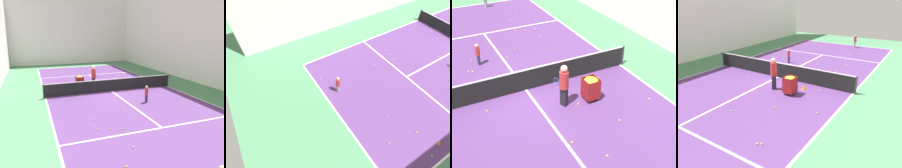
# 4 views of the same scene
# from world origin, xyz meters

# --- Properties ---
(ground_plane) EXTENTS (34.74, 34.74, 0.00)m
(ground_plane) POSITION_xyz_m (0.00, 0.00, 0.00)
(ground_plane) COLOR #477F56
(court_playing_area) EXTENTS (9.58, 24.41, 0.00)m
(court_playing_area) POSITION_xyz_m (0.00, 0.00, 0.00)
(court_playing_area) COLOR #563370
(court_playing_area) RESTS_ON ground
(line_baseline_near) EXTENTS (9.58, 0.10, 0.00)m
(line_baseline_near) POSITION_xyz_m (0.00, -12.21, 0.01)
(line_baseline_near) COLOR white
(line_baseline_near) RESTS_ON ground
(line_sideline_left) EXTENTS (0.10, 24.41, 0.00)m
(line_sideline_left) POSITION_xyz_m (-4.79, 0.00, 0.01)
(line_sideline_left) COLOR white
(line_sideline_left) RESTS_ON ground
(line_sideline_right) EXTENTS (0.10, 24.41, 0.00)m
(line_sideline_right) POSITION_xyz_m (4.79, 0.00, 0.01)
(line_sideline_right) COLOR white
(line_sideline_right) RESTS_ON ground
(line_service_near) EXTENTS (9.58, 0.10, 0.00)m
(line_service_near) POSITION_xyz_m (0.00, -6.71, 0.01)
(line_service_near) COLOR white
(line_service_near) RESTS_ON ground
(line_service_far) EXTENTS (9.58, 0.10, 0.00)m
(line_service_far) POSITION_xyz_m (0.00, 6.71, 0.01)
(line_service_far) COLOR white
(line_service_far) RESTS_ON ground
(line_centre_service) EXTENTS (0.10, 13.43, 0.00)m
(line_centre_service) POSITION_xyz_m (0.00, 0.00, 0.01)
(line_centre_service) COLOR white
(line_centre_service) RESTS_ON ground
(hall_enclosure_right) EXTENTS (0.15, 31.04, 9.00)m
(hall_enclosure_right) POSITION_xyz_m (8.02, 0.00, 4.50)
(hall_enclosure_right) COLOR silver
(hall_enclosure_right) RESTS_ON ground
(tennis_net) EXTENTS (9.88, 0.10, 0.97)m
(tennis_net) POSITION_xyz_m (0.00, 0.00, 0.50)
(tennis_net) COLOR #2D2D33
(tennis_net) RESTS_ON ground
(player_near_baseline) EXTENTS (0.44, 0.55, 1.26)m
(player_near_baseline) POSITION_xyz_m (-1.40, -11.31, 0.72)
(player_near_baseline) COLOR gray
(player_near_baseline) RESTS_ON ground
(coach_at_net) EXTENTS (0.45, 0.68, 1.74)m
(coach_at_net) POSITION_xyz_m (-0.93, 1.67, 1.00)
(coach_at_net) COLOR black
(coach_at_net) RESTS_ON ground
(child_midcourt) EXTENTS (0.24, 0.24, 1.08)m
(child_midcourt) POSITION_xyz_m (1.17, -3.09, 0.62)
(child_midcourt) COLOR #2D3351
(child_midcourt) RESTS_ON ground
(ball_cart) EXTENTS (0.56, 0.59, 0.97)m
(ball_cart) POSITION_xyz_m (-2.04, 1.80, 0.68)
(ball_cart) COLOR maroon
(ball_cart) RESTS_ON ground
(training_cone_0) EXTENTS (0.25, 0.25, 0.28)m
(training_cone_0) POSITION_xyz_m (-2.33, 0.86, 0.14)
(training_cone_0) COLOR orange
(training_cone_0) RESTS_ON ground
(training_cone_1) EXTENTS (0.17, 0.17, 0.22)m
(training_cone_1) POSITION_xyz_m (4.16, -8.82, 0.11)
(training_cone_1) COLOR orange
(training_cone_1) RESTS_ON ground
(tennis_ball_1) EXTENTS (0.07, 0.07, 0.07)m
(tennis_ball_1) POSITION_xyz_m (-0.18, 3.71, 0.04)
(tennis_ball_1) COLOR yellow
(tennis_ball_1) RESTS_ON ground
(tennis_ball_2) EXTENTS (0.07, 0.07, 0.07)m
(tennis_ball_2) POSITION_xyz_m (-1.77, -1.16, 0.04)
(tennis_ball_2) COLOR yellow
(tennis_ball_2) RESTS_ON ground
(tennis_ball_3) EXTENTS (0.07, 0.07, 0.07)m
(tennis_ball_3) POSITION_xyz_m (-0.22, -3.14, 0.04)
(tennis_ball_3) COLOR yellow
(tennis_ball_3) RESTS_ON ground
(tennis_ball_4) EXTENTS (0.07, 0.07, 0.07)m
(tennis_ball_4) POSITION_xyz_m (-0.26, -1.48, 0.04)
(tennis_ball_4) COLOR yellow
(tennis_ball_4) RESTS_ON ground
(tennis_ball_5) EXTENTS (0.07, 0.07, 0.07)m
(tennis_ball_5) POSITION_xyz_m (1.82, -2.60, 0.04)
(tennis_ball_5) COLOR yellow
(tennis_ball_5) RESTS_ON ground
(tennis_ball_6) EXTENTS (0.07, 0.07, 0.07)m
(tennis_ball_6) POSITION_xyz_m (-2.45, -0.19, 0.04)
(tennis_ball_6) COLOR yellow
(tennis_ball_6) RESTS_ON ground
(tennis_ball_7) EXTENTS (0.07, 0.07, 0.07)m
(tennis_ball_7) POSITION_xyz_m (-2.26, 3.47, 0.04)
(tennis_ball_7) COLOR yellow
(tennis_ball_7) RESTS_ON ground
(tennis_ball_9) EXTENTS (0.07, 0.07, 0.07)m
(tennis_ball_9) POSITION_xyz_m (-2.77, -0.71, 0.04)
(tennis_ball_9) COLOR yellow
(tennis_ball_9) RESTS_ON ground
(tennis_ball_10) EXTENTS (0.07, 0.07, 0.07)m
(tennis_ball_10) POSITION_xyz_m (4.38, -9.60, 0.04)
(tennis_ball_10) COLOR yellow
(tennis_ball_10) RESTS_ON ground
(tennis_ball_11) EXTENTS (0.07, 0.07, 0.07)m
(tennis_ball_11) POSITION_xyz_m (-2.32, -6.03, 0.04)
(tennis_ball_11) COLOR yellow
(tennis_ball_11) RESTS_ON ground
(tennis_ball_12) EXTENTS (0.07, 0.07, 0.07)m
(tennis_ball_12) POSITION_xyz_m (-0.88, 4.75, 0.04)
(tennis_ball_12) COLOR yellow
(tennis_ball_12) RESTS_ON ground
(tennis_ball_13) EXTENTS (0.07, 0.07, 0.07)m
(tennis_ball_13) POSITION_xyz_m (1.85, 0.75, 0.04)
(tennis_ball_13) COLOR yellow
(tennis_ball_13) RESTS_ON ground
(tennis_ball_14) EXTENTS (0.07, 0.07, 0.07)m
(tennis_ball_14) POSITION_xyz_m (2.95, -0.31, 0.04)
(tennis_ball_14) COLOR yellow
(tennis_ball_14) RESTS_ON ground
(tennis_ball_15) EXTENTS (0.07, 0.07, 0.07)m
(tennis_ball_15) POSITION_xyz_m (-2.89, -5.93, 0.04)
(tennis_ball_15) COLOR yellow
(tennis_ball_15) RESTS_ON ground
(tennis_ball_16) EXTENTS (0.07, 0.07, 0.07)m
(tennis_ball_16) POSITION_xyz_m (4.14, -4.35, 0.04)
(tennis_ball_16) COLOR yellow
(tennis_ball_16) RESTS_ON ground
(tennis_ball_17) EXTENTS (0.07, 0.07, 0.07)m
(tennis_ball_17) POSITION_xyz_m (-1.43, 1.91, 0.04)
(tennis_ball_17) COLOR yellow
(tennis_ball_17) RESTS_ON ground
(tennis_ball_18) EXTENTS (0.07, 0.07, 0.07)m
(tennis_ball_18) POSITION_xyz_m (-2.86, -11.75, 0.04)
(tennis_ball_18) COLOR yellow
(tennis_ball_18) RESTS_ON ground
(tennis_ball_19) EXTENTS (0.07, 0.07, 0.07)m
(tennis_ball_19) POSITION_xyz_m (-3.17, 0.60, 0.04)
(tennis_ball_19) COLOR yellow
(tennis_ball_19) RESTS_ON ground
(tennis_ball_20) EXTENTS (0.07, 0.07, 0.07)m
(tennis_ball_20) POSITION_xyz_m (2.83, -10.92, 0.04)
(tennis_ball_20) COLOR yellow
(tennis_ball_20) RESTS_ON ground
(tennis_ball_21) EXTENTS (0.07, 0.07, 0.07)m
(tennis_ball_21) POSITION_xyz_m (-4.81, 0.61, 0.04)
(tennis_ball_21) COLOR yellow
(tennis_ball_21) RESTS_ON ground
(tennis_ball_22) EXTENTS (0.07, 0.07, 0.07)m
(tennis_ball_22) POSITION_xyz_m (-2.77, -4.78, 0.04)
(tennis_ball_22) COLOR yellow
(tennis_ball_22) RESTS_ON ground
(tennis_ball_23) EXTENTS (0.07, 0.07, 0.07)m
(tennis_ball_23) POSITION_xyz_m (-4.11, 2.91, 0.04)
(tennis_ball_23) COLOR yellow
(tennis_ball_23) RESTS_ON ground
(tennis_ball_24) EXTENTS (0.07, 0.07, 0.07)m
(tennis_ball_24) POSITION_xyz_m (3.35, -3.54, 0.04)
(tennis_ball_24) COLOR yellow
(tennis_ball_24) RESTS_ON ground
(tennis_ball_25) EXTENTS (0.07, 0.07, 0.07)m
(tennis_ball_25) POSITION_xyz_m (1.61, -9.90, 0.04)
(tennis_ball_25) COLOR yellow
(tennis_ball_25) RESTS_ON ground
(tennis_ball_26) EXTENTS (0.07, 0.07, 0.07)m
(tennis_ball_26) POSITION_xyz_m (-3.32, 5.93, 0.04)
(tennis_ball_26) COLOR yellow
(tennis_ball_26) RESTS_ON ground
(tennis_ball_27) EXTENTS (0.07, 0.07, 0.07)m
(tennis_ball_27) POSITION_xyz_m (-1.77, -6.22, 0.04)
(tennis_ball_27) COLOR yellow
(tennis_ball_27) RESTS_ON ground
(tennis_ball_28) EXTENTS (0.07, 0.07, 0.07)m
(tennis_ball_28) POSITION_xyz_m (-2.83, -8.91, 0.04)
(tennis_ball_28) COLOR yellow
(tennis_ball_28) RESTS_ON ground
(tennis_ball_29) EXTENTS (0.07, 0.07, 0.07)m
(tennis_ball_29) POSITION_xyz_m (-3.45, 5.85, 0.04)
(tennis_ball_29) COLOR yellow
(tennis_ball_29) RESTS_ON ground
(tennis_ball_30) EXTENTS (0.07, 0.07, 0.07)m
(tennis_ball_30) POSITION_xyz_m (-0.90, -3.90, 0.04)
(tennis_ball_30) COLOR yellow
(tennis_ball_30) RESTS_ON ground
(tennis_ball_32) EXTENTS (0.07, 0.07, 0.07)m
(tennis_ball_32) POSITION_xyz_m (-2.65, -3.04, 0.04)
(tennis_ball_32) COLOR yellow
(tennis_ball_32) RESTS_ON ground
(tennis_ball_33) EXTENTS (0.07, 0.07, 0.07)m
(tennis_ball_33) POSITION_xyz_m (1.64, -2.49, 0.04)
(tennis_ball_33) COLOR yellow
(tennis_ball_33) RESTS_ON ground
(tennis_ball_34) EXTENTS (0.07, 0.07, 0.07)m
(tennis_ball_34) POSITION_xyz_m (3.16, -9.31, 0.04)
(tennis_ball_34) COLOR yellow
(tennis_ball_34) RESTS_ON ground
(tennis_ball_35) EXTENTS (0.07, 0.07, 0.07)m
(tennis_ball_35) POSITION_xyz_m (1.41, -3.60, 0.04)
(tennis_ball_35) COLOR yellow
(tennis_ball_35) RESTS_ON ground
(tennis_ball_36) EXTENTS (0.07, 0.07, 0.07)m
(tennis_ball_36) POSITION_xyz_m (-2.07, -7.87, 0.04)
(tennis_ball_36) COLOR yellow
(tennis_ball_36) RESTS_ON ground
(tennis_ball_37) EXTENTS (0.07, 0.07, 0.07)m
(tennis_ball_37) POSITION_xyz_m (4.73, 3.35, 0.04)
(tennis_ball_37) COLOR yellow
(tennis_ball_37) RESTS_ON ground
(tennis_ball_38) EXTENTS (0.07, 0.07, 0.07)m
(tennis_ball_38) POSITION_xyz_m (3.98, 3.82, 0.04)
(tennis_ball_38) COLOR yellow
(tennis_ball_38) RESTS_ON ground
(tennis_ball_39) EXTENTS (0.07, 0.07, 0.07)m
(tennis_ball_39) POSITION_xyz_m (3.54, -5.08, 0.04)
(tennis_ball_39) COLOR yellow
(tennis_ball_39) RESTS_ON ground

